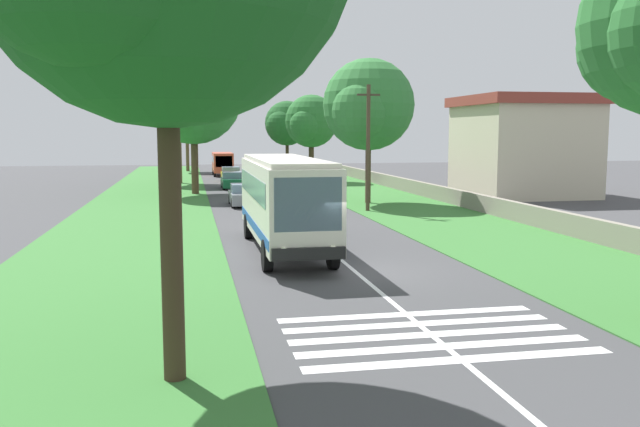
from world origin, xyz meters
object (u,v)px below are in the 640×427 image
(utility_pole, at_px, (368,146))
(coach_bus, at_px, (284,198))
(trailing_car_3, at_px, (231,175))
(roadside_tree_right_2, at_px, (366,107))
(roadside_building, at_px, (523,145))
(trailing_car_2, at_px, (232,181))
(trailing_car_0, at_px, (244,195))
(roadside_tree_right_0, at_px, (310,122))
(trailing_minibus_0, at_px, (223,162))
(roadside_tree_left_3, at_px, (191,98))
(roadside_tree_left_1, at_px, (185,114))
(roadside_tree_left_0, at_px, (176,100))
(trailing_car_1, at_px, (282,185))
(roadside_tree_right_1, at_px, (286,125))

(utility_pole, bearing_deg, coach_bus, 151.42)
(coach_bus, relative_size, trailing_car_3, 2.60)
(roadside_tree_right_2, xyz_separation_m, roadside_building, (3.11, -12.98, -2.64))
(coach_bus, relative_size, trailing_car_2, 2.60)
(trailing_car_0, height_order, roadside_tree_right_0, roadside_tree_right_0)
(trailing_car_3, xyz_separation_m, trailing_minibus_0, (9.16, 0.32, 0.88))
(trailing_minibus_0, bearing_deg, coach_bus, -179.96)
(roadside_tree_left_3, bearing_deg, roadside_tree_left_1, 0.97)
(trailing_car_2, relative_size, roadside_tree_left_0, 0.41)
(trailing_car_2, xyz_separation_m, utility_pole, (-18.33, -6.97, 3.27))
(roadside_tree_right_2, bearing_deg, trailing_car_1, 28.57)
(roadside_tree_left_0, bearing_deg, roadside_tree_right_1, -46.14)
(trailing_car_2, xyz_separation_m, roadside_tree_left_3, (-4.67, 3.31, 6.66))
(roadside_tree_left_0, xyz_separation_m, roadside_building, (-17.76, -25.65, -3.97))
(roadside_tree_left_1, distance_m, roadside_tree_right_2, 42.16)
(coach_bus, relative_size, roadside_tree_right_0, 1.34)
(roadside_tree_right_2, distance_m, utility_pole, 5.31)
(roadside_tree_right_0, bearing_deg, trailing_car_1, 160.42)
(coach_bus, relative_size, roadside_tree_right_2, 1.17)
(coach_bus, relative_size, trailing_car_0, 2.60)
(coach_bus, height_order, trailing_car_2, coach_bus)
(coach_bus, height_order, trailing_car_0, coach_bus)
(roadside_tree_left_3, bearing_deg, roadside_tree_right_0, -44.05)
(coach_bus, distance_m, roadside_tree_right_2, 19.38)
(trailing_car_3, bearing_deg, roadside_tree_right_2, -160.95)
(roadside_tree_right_2, height_order, roadside_building, roadside_tree_right_2)
(trailing_car_2, relative_size, roadside_tree_left_3, 0.38)
(trailing_car_3, distance_m, trailing_minibus_0, 9.21)
(trailing_car_1, relative_size, roadside_building, 0.46)
(trailing_minibus_0, xyz_separation_m, roadside_tree_left_3, (-22.24, 3.39, 5.78))
(roadside_tree_left_3, xyz_separation_m, utility_pole, (-13.66, -10.28, -3.39))
(trailing_car_2, bearing_deg, roadside_tree_right_1, -21.42)
(trailing_car_0, bearing_deg, roadside_tree_left_3, 19.36)
(trailing_car_3, bearing_deg, roadside_tree_left_0, 104.67)
(roadside_tree_left_3, bearing_deg, roadside_tree_right_2, -128.67)
(roadside_tree_right_0, bearing_deg, roadside_tree_left_0, 89.67)
(trailing_car_1, bearing_deg, trailing_minibus_0, 8.56)
(roadside_tree_left_1, xyz_separation_m, roadside_tree_right_0, (-19.65, -11.85, -1.24))
(trailing_car_2, height_order, utility_pole, utility_pole)
(trailing_car_2, xyz_separation_m, trailing_car_3, (8.42, -0.40, 0.00))
(roadside_tree_right_2, relative_size, roadside_building, 1.02)
(roadside_tree_left_1, bearing_deg, trailing_car_0, -174.75)
(coach_bus, xyz_separation_m, roadside_tree_left_0, (38.02, 4.73, 5.59))
(utility_pole, bearing_deg, trailing_car_1, 14.91)
(trailing_car_1, distance_m, trailing_car_2, 6.55)
(roadside_tree_left_0, bearing_deg, trailing_car_0, -167.84)
(trailing_minibus_0, height_order, roadside_building, roadside_building)
(roadside_tree_left_0, bearing_deg, trailing_car_2, -147.01)
(trailing_car_3, height_order, roadside_tree_left_3, roadside_tree_left_3)
(trailing_car_3, height_order, roadside_tree_left_0, roadside_tree_left_0)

